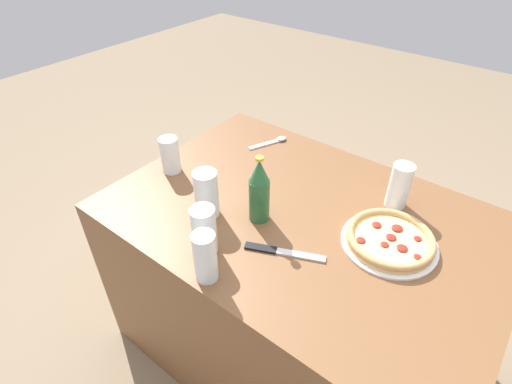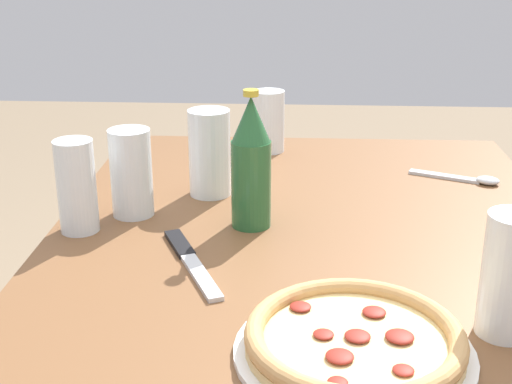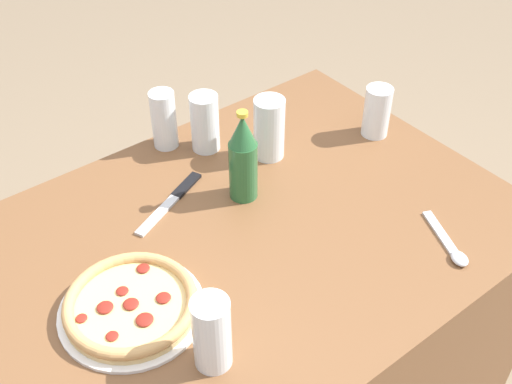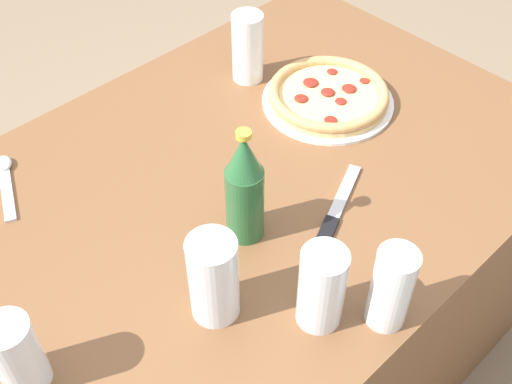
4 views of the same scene
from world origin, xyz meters
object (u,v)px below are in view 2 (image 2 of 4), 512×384
at_px(glass_iced_tea, 77,189).
at_px(beer_bottle, 251,164).
at_px(glass_mango_juice, 210,157).
at_px(glass_orange_juice, 269,124).
at_px(knife, 190,260).
at_px(pizza_veggie, 354,341).
at_px(glass_cola, 131,175).
at_px(glass_red_wine, 509,280).
at_px(spoon, 469,179).

relative_size(glass_iced_tea, beer_bottle, 0.67).
bearing_deg(glass_mango_juice, glass_orange_juice, 160.48).
bearing_deg(knife, glass_iced_tea, -118.49).
bearing_deg(beer_bottle, pizza_veggie, 20.79).
bearing_deg(glass_mango_juice, glass_cola, -48.79).
xyz_separation_m(glass_mango_juice, glass_red_wine, (0.46, 0.41, -0.00)).
xyz_separation_m(glass_orange_juice, glass_mango_juice, (0.28, -0.10, 0.01)).
bearing_deg(glass_orange_juice, spoon, 65.76).
relative_size(pizza_veggie, knife, 1.24).
relative_size(pizza_veggie, glass_mango_juice, 1.76).
bearing_deg(glass_iced_tea, knife, 61.51).
relative_size(glass_red_wine, beer_bottle, 0.68).
xyz_separation_m(glass_cola, spoon, (-0.20, 0.62, -0.07)).
distance_m(glass_red_wine, glass_cola, 0.64).
bearing_deg(glass_iced_tea, beer_bottle, 97.50).
bearing_deg(glass_cola, glass_orange_juice, 150.15).
bearing_deg(glass_cola, glass_red_wine, 56.60).
distance_m(glass_mango_juice, knife, 0.29).
xyz_separation_m(glass_orange_juice, glass_red_wine, (0.73, 0.32, 0.01)).
relative_size(glass_mango_juice, glass_red_wine, 1.02).
bearing_deg(beer_bottle, glass_red_wine, 46.14).
bearing_deg(pizza_veggie, glass_red_wine, 107.89).
relative_size(pizza_veggie, glass_red_wine, 1.80).
height_order(pizza_veggie, spoon, pizza_veggie).
distance_m(glass_orange_juice, glass_mango_juice, 0.29).
distance_m(glass_orange_juice, spoon, 0.44).
bearing_deg(glass_orange_juice, knife, -9.66).
bearing_deg(pizza_veggie, glass_cola, -139.80).
bearing_deg(spoon, pizza_veggie, -23.62).
height_order(glass_red_wine, glass_iced_tea, glass_red_wine).
relative_size(glass_mango_juice, beer_bottle, 0.70).
bearing_deg(glass_orange_juice, beer_bottle, -1.76).
bearing_deg(beer_bottle, glass_cola, -100.10).
distance_m(glass_red_wine, glass_iced_tea, 0.67).
bearing_deg(glass_iced_tea, glass_orange_juice, 147.37).
xyz_separation_m(pizza_veggie, beer_bottle, (-0.38, -0.14, 0.09)).
relative_size(glass_orange_juice, glass_mango_juice, 0.84).
bearing_deg(glass_orange_juice, glass_red_wine, 23.29).
bearing_deg(glass_cola, beer_bottle, 79.90).
bearing_deg(spoon, glass_iced_tea, -68.25).
xyz_separation_m(glass_mango_juice, beer_bottle, (0.14, 0.08, 0.04)).
bearing_deg(beer_bottle, knife, -30.05).
bearing_deg(glass_iced_tea, glass_red_wine, 65.30).
bearing_deg(pizza_veggie, spoon, 156.38).
xyz_separation_m(glass_cola, glass_iced_tea, (0.07, -0.07, 0.00)).
relative_size(glass_red_wine, glass_cola, 1.03).
height_order(glass_mango_juice, knife, glass_mango_juice).
relative_size(glass_cola, spoon, 0.89).
bearing_deg(pizza_veggie, glass_iced_tea, -128.86).
distance_m(glass_mango_juice, beer_bottle, 0.17).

